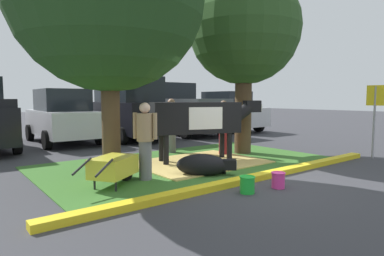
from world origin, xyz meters
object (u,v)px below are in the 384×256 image
(cow_holstein, at_px, (200,118))
(person_visitor_near, at_px, (224,126))
(bucket_pink, at_px, (278,180))
(pickup_truck_maroon, at_px, (180,110))
(hatchback_white, at_px, (63,117))
(calf_lying, at_px, (203,165))
(person_visitor_far, at_px, (145,139))
(shade_tree_right, at_px, (244,30))
(sedan_silver, at_px, (226,112))
(suv_black, at_px, (128,108))
(bucket_green, at_px, (247,184))
(person_handler, at_px, (172,124))
(parking_sign, at_px, (375,107))
(wheelbarrow, at_px, (114,167))

(cow_holstein, bearing_deg, person_visitor_near, 16.18)
(bucket_pink, bearing_deg, pickup_truck_maroon, 64.95)
(hatchback_white, xyz_separation_m, pickup_truck_maroon, (5.40, -0.11, 0.13))
(calf_lying, distance_m, person_visitor_far, 1.40)
(shade_tree_right, relative_size, pickup_truck_maroon, 0.99)
(sedan_silver, bearing_deg, cow_holstein, -138.52)
(person_visitor_near, relative_size, pickup_truck_maroon, 0.30)
(suv_black, bearing_deg, bucket_green, -103.19)
(shade_tree_right, height_order, calf_lying, shade_tree_right)
(shade_tree_right, relative_size, person_visitor_far, 3.38)
(person_visitor_far, xyz_separation_m, suv_black, (2.95, 6.57, 0.41))
(person_handler, distance_m, person_visitor_near, 1.61)
(person_visitor_far, distance_m, parking_sign, 6.55)
(person_handler, relative_size, suv_black, 0.36)
(person_visitor_near, height_order, person_visitor_far, person_visitor_near)
(wheelbarrow, bearing_deg, bucket_green, -47.58)
(bucket_green, xyz_separation_m, suv_black, (1.99, 8.47, 1.11))
(bucket_pink, bearing_deg, suv_black, 81.54)
(parking_sign, relative_size, pickup_truck_maroon, 0.37)
(cow_holstein, distance_m, bucket_green, 3.13)
(cow_holstein, height_order, bucket_pink, cow_holstein)
(cow_holstein, relative_size, bucket_green, 9.96)
(wheelbarrow, bearing_deg, calf_lying, -11.23)
(calf_lying, distance_m, hatchback_white, 7.48)
(wheelbarrow, bearing_deg, person_handler, 39.76)
(cow_holstein, bearing_deg, person_handler, 82.01)
(bucket_pink, bearing_deg, shade_tree_right, 53.10)
(cow_holstein, bearing_deg, sedan_silver, 41.48)
(calf_lying, xyz_separation_m, parking_sign, (5.11, -1.30, 1.20))
(sedan_silver, bearing_deg, suv_black, 179.56)
(pickup_truck_maroon, height_order, sedan_silver, pickup_truck_maroon)
(wheelbarrow, distance_m, hatchback_white, 7.15)
(sedan_silver, bearing_deg, person_handler, -146.87)
(parking_sign, bearing_deg, cow_holstein, 148.35)
(calf_lying, bearing_deg, hatchback_white, 95.81)
(shade_tree_right, xyz_separation_m, person_handler, (-1.67, 1.40, -2.80))
(shade_tree_right, bearing_deg, hatchback_white, 121.31)
(person_visitor_near, bearing_deg, bucket_pink, -116.85)
(person_visitor_far, bearing_deg, pickup_truck_maroon, 49.64)
(person_handler, xyz_separation_m, parking_sign, (3.95, -4.21, 0.54))
(cow_holstein, bearing_deg, shade_tree_right, 7.17)
(parking_sign, height_order, bucket_green, parking_sign)
(hatchback_white, bearing_deg, wheelbarrow, -99.19)
(person_visitor_near, distance_m, wheelbarrow, 4.23)
(cow_holstein, distance_m, calf_lying, 1.83)
(cow_holstein, height_order, person_visitor_far, cow_holstein)
(cow_holstein, bearing_deg, pickup_truck_maroon, 58.31)
(person_handler, xyz_separation_m, person_visitor_far, (-2.34, -2.48, -0.04))
(person_visitor_near, distance_m, sedan_silver, 7.49)
(shade_tree_right, relative_size, bucket_green, 17.69)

